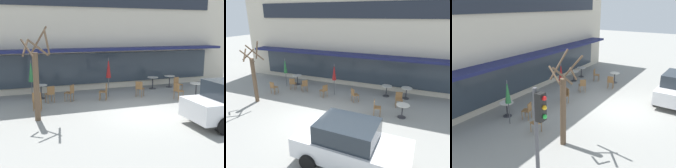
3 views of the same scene
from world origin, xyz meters
The scene contains 17 objects.
ground_plane centered at (0.00, 0.00, 0.00)m, with size 80.00×80.00×0.00m, color gray.
building_facade centered at (0.00, 9.97, 3.89)m, with size 19.37×9.10×7.78m.
cafe_table_near_wall centered at (4.32, 4.95, 0.52)m, with size 0.70×0.70×0.76m.
cafe_table_streetside centered at (-3.96, 4.63, 0.52)m, with size 0.70×0.70×0.76m.
cafe_table_by_tree centered at (4.34, 2.16, 0.52)m, with size 0.70×0.70×0.76m.
cafe_table_mid_patio centered at (3.03, 4.87, 0.52)m, with size 0.70×0.70×0.76m.
patio_umbrella_green_folded centered at (-0.36, 3.74, 1.63)m, with size 0.28×0.28×2.20m.
patio_umbrella_cream_folded centered at (-4.48, 3.91, 1.63)m, with size 0.28×0.28×2.20m.
cafe_chair_0 centered at (-3.62, 3.51, 0.53)m, with size 0.50×0.50×0.89m.
cafe_chair_1 centered at (2.96, 1.90, 0.53)m, with size 0.47×0.47×0.89m.
cafe_chair_2 centered at (-2.58, 3.47, 0.53)m, with size 0.56×0.56×0.89m.
cafe_chair_3 centered at (1.28, 3.15, 0.53)m, with size 0.57×0.57×0.89m.
cafe_chair_4 centered at (4.00, 3.54, 0.53)m, with size 0.48×0.48×0.89m.
cafe_chair_5 centered at (-0.82, 3.10, 0.53)m, with size 0.53×0.53×0.89m.
cafe_chair_6 centered at (-4.39, 2.28, 0.53)m, with size 0.47×0.47×0.89m.
street_tree centered at (-4.50, 0.80, 1.72)m, with size 1.20×1.22×3.87m.
traffic_light_pole centered at (-7.16, -0.16, 2.30)m, with size 0.26×0.44×3.40m.
Camera 3 is at (-11.60, -3.92, 5.45)m, focal length 38.00 mm.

